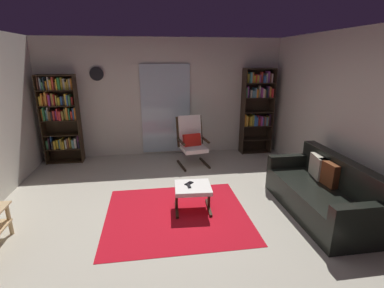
{
  "coord_description": "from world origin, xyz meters",
  "views": [
    {
      "loc": [
        -0.29,
        -3.5,
        2.18
      ],
      "look_at": [
        0.33,
        0.67,
        0.88
      ],
      "focal_mm": 26.3,
      "sensor_mm": 36.0,
      "label": 1
    }
  ],
  "objects_px": {
    "bookshelf_near_sofa": "(257,106)",
    "leather_sofa": "(322,193)",
    "ottoman": "(193,190)",
    "wall_clock": "(97,74)",
    "bookshelf_near_tv": "(60,115)",
    "cell_phone": "(189,183)",
    "lounge_armchair": "(192,139)",
    "tv_remote": "(189,186)"
  },
  "relations": [
    {
      "from": "lounge_armchair",
      "to": "cell_phone",
      "type": "xyz_separation_m",
      "value": [
        -0.31,
        -1.83,
        -0.14
      ]
    },
    {
      "from": "bookshelf_near_sofa",
      "to": "cell_phone",
      "type": "bearing_deg",
      "value": -128.65
    },
    {
      "from": "lounge_armchair",
      "to": "tv_remote",
      "type": "height_order",
      "value": "lounge_armchair"
    },
    {
      "from": "bookshelf_near_tv",
      "to": "tv_remote",
      "type": "relative_size",
      "value": 12.88
    },
    {
      "from": "tv_remote",
      "to": "wall_clock",
      "type": "bearing_deg",
      "value": 115.95
    },
    {
      "from": "leather_sofa",
      "to": "ottoman",
      "type": "relative_size",
      "value": 3.36
    },
    {
      "from": "bookshelf_near_tv",
      "to": "tv_remote",
      "type": "height_order",
      "value": "bookshelf_near_tv"
    },
    {
      "from": "tv_remote",
      "to": "bookshelf_near_tv",
      "type": "bearing_deg",
      "value": 129.15
    },
    {
      "from": "bookshelf_near_sofa",
      "to": "leather_sofa",
      "type": "height_order",
      "value": "bookshelf_near_sofa"
    },
    {
      "from": "tv_remote",
      "to": "wall_clock",
      "type": "relative_size",
      "value": 0.5
    },
    {
      "from": "leather_sofa",
      "to": "tv_remote",
      "type": "distance_m",
      "value": 1.94
    },
    {
      "from": "bookshelf_near_tv",
      "to": "lounge_armchair",
      "type": "relative_size",
      "value": 1.81
    },
    {
      "from": "leather_sofa",
      "to": "wall_clock",
      "type": "xyz_separation_m",
      "value": [
        -3.5,
        2.98,
        1.55
      ]
    },
    {
      "from": "leather_sofa",
      "to": "bookshelf_near_tv",
      "type": "bearing_deg",
      "value": 147.05
    },
    {
      "from": "bookshelf_near_tv",
      "to": "wall_clock",
      "type": "bearing_deg",
      "value": 14.57
    },
    {
      "from": "bookshelf_near_tv",
      "to": "tv_remote",
      "type": "xyz_separation_m",
      "value": [
        2.38,
        -2.44,
        -0.63
      ]
    },
    {
      "from": "ottoman",
      "to": "cell_phone",
      "type": "relative_size",
      "value": 3.91
    },
    {
      "from": "ottoman",
      "to": "wall_clock",
      "type": "bearing_deg",
      "value": 122.05
    },
    {
      "from": "leather_sofa",
      "to": "lounge_armchair",
      "type": "distance_m",
      "value": 2.75
    },
    {
      "from": "leather_sofa",
      "to": "tv_remote",
      "type": "height_order",
      "value": "leather_sofa"
    },
    {
      "from": "bookshelf_near_sofa",
      "to": "lounge_armchair",
      "type": "bearing_deg",
      "value": -160.51
    },
    {
      "from": "leather_sofa",
      "to": "lounge_armchair",
      "type": "height_order",
      "value": "lounge_armchair"
    },
    {
      "from": "bookshelf_near_sofa",
      "to": "wall_clock",
      "type": "relative_size",
      "value": 6.74
    },
    {
      "from": "bookshelf_near_tv",
      "to": "ottoman",
      "type": "bearing_deg",
      "value": -44.98
    },
    {
      "from": "bookshelf_near_tv",
      "to": "cell_phone",
      "type": "relative_size",
      "value": 13.25
    },
    {
      "from": "tv_remote",
      "to": "wall_clock",
      "type": "xyz_separation_m",
      "value": [
        -1.59,
        2.64,
        1.45
      ]
    },
    {
      "from": "lounge_armchair",
      "to": "bookshelf_near_tv",
      "type": "bearing_deg",
      "value": 168.81
    },
    {
      "from": "bookshelf_near_tv",
      "to": "cell_phone",
      "type": "height_order",
      "value": "bookshelf_near_tv"
    },
    {
      "from": "leather_sofa",
      "to": "cell_phone",
      "type": "xyz_separation_m",
      "value": [
        -1.89,
        0.41,
        0.1
      ]
    },
    {
      "from": "leather_sofa",
      "to": "tv_remote",
      "type": "bearing_deg",
      "value": 169.99
    },
    {
      "from": "lounge_armchair",
      "to": "ottoman",
      "type": "bearing_deg",
      "value": -97.88
    },
    {
      "from": "bookshelf_near_tv",
      "to": "wall_clock",
      "type": "height_order",
      "value": "wall_clock"
    },
    {
      "from": "leather_sofa",
      "to": "wall_clock",
      "type": "distance_m",
      "value": 4.85
    },
    {
      "from": "cell_phone",
      "to": "wall_clock",
      "type": "distance_m",
      "value": 3.36
    },
    {
      "from": "bookshelf_near_sofa",
      "to": "lounge_armchair",
      "type": "relative_size",
      "value": 1.91
    },
    {
      "from": "lounge_armchair",
      "to": "ottoman",
      "type": "xyz_separation_m",
      "value": [
        -0.26,
        -1.9,
        -0.21
      ]
    },
    {
      "from": "bookshelf_near_sofa",
      "to": "lounge_armchair",
      "type": "distance_m",
      "value": 1.8
    },
    {
      "from": "bookshelf_near_tv",
      "to": "lounge_armchair",
      "type": "height_order",
      "value": "bookshelf_near_tv"
    },
    {
      "from": "ottoman",
      "to": "leather_sofa",
      "type": "bearing_deg",
      "value": -10.4
    },
    {
      "from": "lounge_armchair",
      "to": "tv_remote",
      "type": "relative_size",
      "value": 7.1
    },
    {
      "from": "bookshelf_near_sofa",
      "to": "tv_remote",
      "type": "xyz_separation_m",
      "value": [
        -1.93,
        -2.47,
        -0.71
      ]
    },
    {
      "from": "bookshelf_near_sofa",
      "to": "cell_phone",
      "type": "relative_size",
      "value": 13.97
    }
  ]
}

